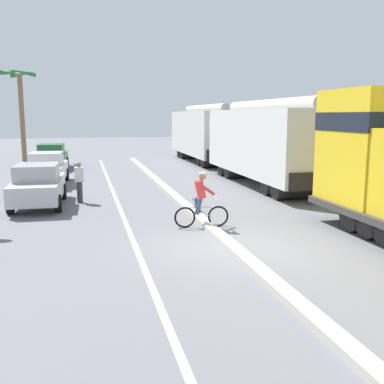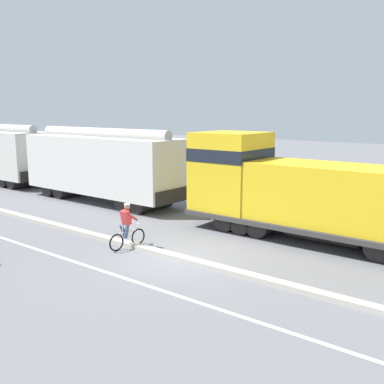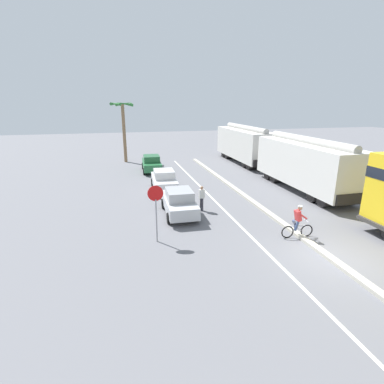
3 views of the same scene
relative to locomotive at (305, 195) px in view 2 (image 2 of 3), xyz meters
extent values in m
plane|color=slate|center=(-5.12, 2.50, -1.80)|extent=(120.00, 120.00, 0.00)
cube|color=#B2AD9E|center=(-5.12, 8.50, -1.72)|extent=(0.36, 36.00, 0.16)
cube|color=silver|center=(-7.52, 8.50, -1.79)|extent=(0.14, 36.00, 0.01)
cube|color=gold|center=(0.00, -1.44, 0.10)|extent=(2.70, 9.86, 2.40)
cube|color=gold|center=(0.00, 3.56, 0.65)|extent=(2.80, 2.80, 3.50)
cube|color=black|center=(0.00, 3.56, 1.44)|extent=(2.83, 2.83, 0.56)
cube|color=#383533|center=(0.00, -0.84, -1.10)|extent=(3.10, 11.60, 0.20)
cylinder|color=#4C4947|center=(0.00, -0.84, -1.25)|extent=(1.10, 3.00, 1.10)
cylinder|color=black|center=(0.00, 3.15, -1.30)|extent=(2.40, 1.00, 1.00)
cylinder|color=black|center=(0.00, 2.35, -1.30)|extent=(2.40, 1.00, 1.00)
cylinder|color=black|center=(0.00, 1.55, -1.30)|extent=(2.40, 1.00, 1.00)
cube|color=silver|center=(0.00, 12.16, 0.35)|extent=(2.90, 10.40, 3.10)
cylinder|color=#AFADA6|center=(0.00, 12.16, 2.08)|extent=(0.60, 9.88, 0.60)
cube|color=black|center=(0.00, 17.41, -0.85)|extent=(2.61, 0.10, 0.70)
cube|color=black|center=(0.00, 6.91, -0.85)|extent=(2.61, 0.10, 0.70)
cylinder|color=black|center=(0.00, 15.93, -1.35)|extent=(2.46, 0.90, 0.90)
cylinder|color=black|center=(0.00, 14.83, -1.35)|extent=(2.46, 0.90, 0.90)
cylinder|color=black|center=(0.00, 9.48, -1.35)|extent=(2.46, 0.90, 0.90)
cylinder|color=black|center=(0.00, 8.38, -1.35)|extent=(2.46, 0.90, 0.90)
cube|color=black|center=(0.00, 18.51, -0.85)|extent=(2.61, 0.10, 0.70)
cylinder|color=black|center=(0.00, 21.08, -1.35)|extent=(2.46, 0.90, 0.90)
cylinder|color=black|center=(0.00, 19.98, -1.35)|extent=(2.46, 0.90, 0.90)
torus|color=black|center=(-4.76, 4.68, -1.47)|extent=(0.66, 0.11, 0.66)
torus|color=black|center=(-5.80, 4.76, -1.47)|extent=(0.66, 0.11, 0.66)
cylinder|color=silver|center=(-5.28, 4.72, -1.17)|extent=(0.79, 0.11, 0.05)
cylinder|color=silver|center=(-5.18, 4.71, -1.35)|extent=(0.48, 0.09, 0.36)
cylinder|color=silver|center=(-5.50, 4.73, -1.02)|extent=(0.04, 0.04, 0.30)
cylinder|color=silver|center=(-4.84, 4.68, -0.92)|extent=(0.07, 0.48, 0.04)
cylinder|color=#38476B|center=(-5.39, 4.83, -1.12)|extent=(0.31, 0.16, 0.52)
cylinder|color=#38476B|center=(-5.41, 4.63, -1.12)|extent=(0.27, 0.16, 0.52)
cube|color=red|center=(-5.33, 4.72, -0.60)|extent=(0.35, 0.36, 0.57)
sphere|color=#9E7051|center=(-5.26, 4.72, -0.21)|extent=(0.22, 0.22, 0.22)
cylinder|color=white|center=(-5.26, 4.72, -0.11)|extent=(0.22, 0.22, 0.05)
cylinder|color=red|center=(-5.12, 4.86, -0.60)|extent=(0.47, 0.13, 0.36)
cylinder|color=red|center=(-5.14, 4.55, -0.60)|extent=(0.47, 0.13, 0.36)
camera|label=1|loc=(-8.76, -8.38, 1.64)|focal=42.00mm
camera|label=2|loc=(-16.65, -7.32, 3.39)|focal=42.00mm
camera|label=3|loc=(-13.87, -7.61, 4.88)|focal=28.00mm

